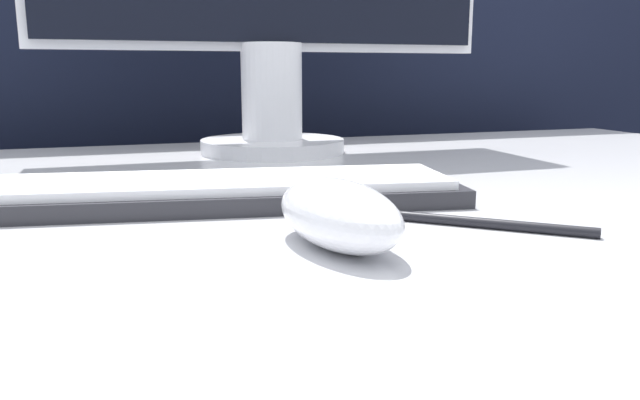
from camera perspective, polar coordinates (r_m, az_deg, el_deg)
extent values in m
cube|color=black|center=(1.23, -12.03, 0.30)|extent=(5.00, 0.03, 1.28)
ellipsoid|color=white|center=(0.42, 1.68, -1.31)|extent=(0.08, 0.14, 0.05)
cube|color=#28282D|center=(0.57, -9.48, 0.44)|extent=(0.46, 0.19, 0.02)
cube|color=white|center=(0.57, -9.52, 1.62)|extent=(0.43, 0.17, 0.01)
cylinder|color=white|center=(0.93, -4.35, 4.97)|extent=(0.21, 0.21, 0.02)
cylinder|color=white|center=(0.92, -4.43, 9.85)|extent=(0.09, 0.09, 0.14)
cylinder|color=black|center=(0.49, 15.62, -2.13)|extent=(0.12, 0.10, 0.01)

